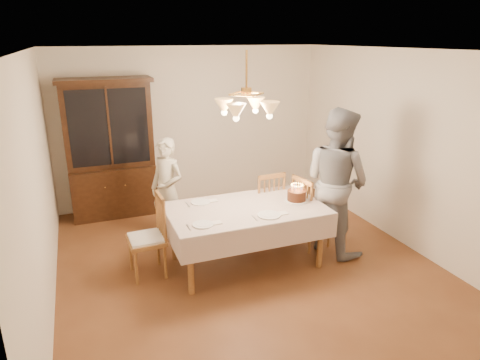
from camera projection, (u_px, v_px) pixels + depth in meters
name	position (u px, v px, depth m)	size (l,w,h in m)	color
ground	(246.00, 263.00, 5.45)	(5.00, 5.00, 0.00)	brown
room_shell	(246.00, 142.00, 4.95)	(5.00, 5.00, 5.00)	white
dining_table	(246.00, 213.00, 5.23)	(1.90, 1.10, 0.76)	brown
china_hutch	(111.00, 151.00, 6.65)	(1.38, 0.54, 2.16)	black
chair_far_side	(265.00, 208.00, 6.01)	(0.46, 0.44, 1.00)	brown
chair_left_end	(147.00, 240.00, 5.05)	(0.44, 0.46, 1.00)	brown
chair_right_end	(311.00, 215.00, 5.78)	(0.49, 0.51, 1.00)	brown
elderly_woman	(167.00, 189.00, 5.93)	(0.53, 0.35, 1.45)	beige
adult_in_grey	(336.00, 181.00, 5.53)	(0.93, 0.72, 1.91)	slate
birthday_cake	(297.00, 196.00, 5.40)	(0.30, 0.30, 0.22)	white
place_setting_near_left	(204.00, 224.00, 4.72)	(0.38, 0.23, 0.02)	white
place_setting_near_right	(270.00, 215.00, 4.97)	(0.42, 0.27, 0.02)	white
place_setting_far_left	(202.00, 202.00, 5.36)	(0.39, 0.24, 0.02)	white
chandelier	(246.00, 108.00, 4.82)	(0.62, 0.62, 0.73)	#BF8C3F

